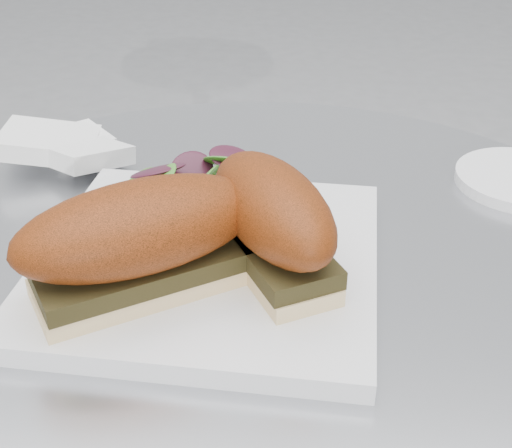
# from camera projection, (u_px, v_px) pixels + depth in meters

# --- Properties ---
(plate) EXTENTS (0.27, 0.27, 0.02)m
(plate) POSITION_uv_depth(u_px,v_px,m) (209.00, 261.00, 0.55)
(plate) COLOR white
(plate) RESTS_ON table
(sandwich_left) EXTENTS (0.19, 0.16, 0.08)m
(sandwich_left) POSITION_uv_depth(u_px,v_px,m) (141.00, 238.00, 0.49)
(sandwich_left) COLOR beige
(sandwich_left) RESTS_ON plate
(sandwich_right) EXTENTS (0.13, 0.16, 0.08)m
(sandwich_right) POSITION_uv_depth(u_px,v_px,m) (272.00, 218.00, 0.51)
(sandwich_right) COLOR beige
(sandwich_right) RESTS_ON plate
(salad) EXTENTS (0.10, 0.10, 0.05)m
(salad) POSITION_uv_depth(u_px,v_px,m) (193.00, 182.00, 0.59)
(salad) COLOR #4D9430
(salad) RESTS_ON plate
(napkin) EXTENTS (0.14, 0.14, 0.02)m
(napkin) POSITION_uv_depth(u_px,v_px,m) (68.00, 157.00, 0.71)
(napkin) COLOR white
(napkin) RESTS_ON table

